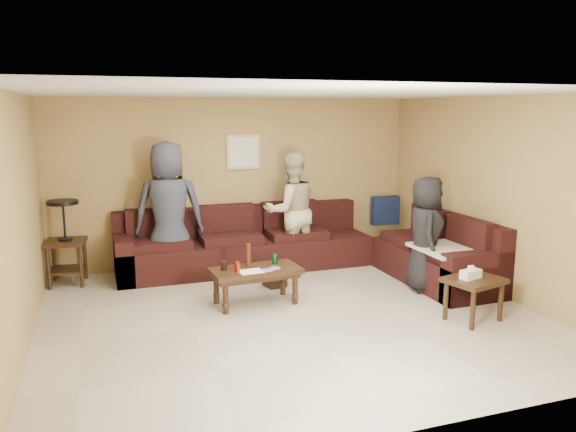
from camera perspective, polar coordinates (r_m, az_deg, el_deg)
The scene contains 10 objects.
room at distance 6.13m, azimuth 0.38°, elevation 4.55°, with size 5.60×5.50×2.50m.
sectional_sofa at distance 8.05m, azimuth 2.25°, elevation -3.64°, with size 4.65×2.90×0.97m.
coffee_table at distance 6.81m, azimuth -3.36°, elevation -5.85°, with size 1.10×0.61×0.73m.
end_table_left at distance 8.07m, azimuth -21.66°, elevation -2.36°, with size 0.56×0.56×1.15m.
side_table_right at distance 6.59m, azimuth 18.34°, elevation -6.59°, with size 0.70×0.62×0.64m.
waste_bin at distance 7.52m, azimuth -1.36°, elevation -6.07°, with size 0.25×0.25×0.30m, color black.
wall_art at distance 8.52m, azimuth -4.55°, elevation 6.50°, with size 0.52×0.04×0.52m.
person_left at distance 7.87m, azimuth -12.00°, elevation 0.52°, with size 0.94×0.61×1.92m, color #2C2F3D.
person_middle at distance 8.23m, azimuth 0.32°, elevation 0.53°, with size 0.84×0.66×1.73m, color #B9AA8A.
person_right at distance 7.45m, azimuth 13.81°, elevation -1.78°, with size 0.73×0.48×1.50m, color black.
Camera 1 is at (-2.02, -5.75, 2.32)m, focal length 35.00 mm.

